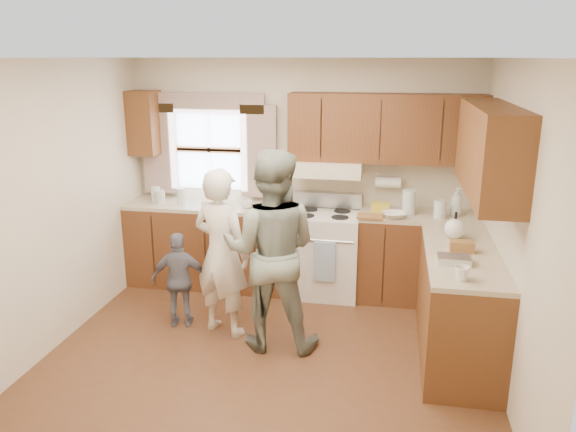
% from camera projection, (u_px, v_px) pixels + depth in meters
% --- Properties ---
extents(room, '(3.80, 3.80, 3.80)m').
position_uv_depth(room, '(267.00, 217.00, 4.58)').
color(room, '#522F19').
rests_on(room, ground).
extents(kitchen_fixtures, '(3.80, 2.25, 2.15)m').
position_uv_depth(kitchen_fixtures, '(351.00, 230.00, 5.60)').
color(kitchen_fixtures, '#40200D').
rests_on(kitchen_fixtures, ground).
extents(stove, '(0.76, 0.67, 1.07)m').
position_uv_depth(stove, '(324.00, 252.00, 6.09)').
color(stove, silver).
rests_on(stove, ground).
extents(woman_left, '(0.67, 0.54, 1.57)m').
position_uv_depth(woman_left, '(222.00, 253.00, 5.11)').
color(woman_left, silver).
rests_on(woman_left, ground).
extents(woman_right, '(0.90, 0.72, 1.78)m').
position_uv_depth(woman_right, '(271.00, 251.00, 4.85)').
color(woman_right, '#243C2B').
rests_on(woman_right, ground).
extents(child, '(0.58, 0.33, 0.93)m').
position_uv_depth(child, '(180.00, 280.00, 5.32)').
color(child, slate).
rests_on(child, ground).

